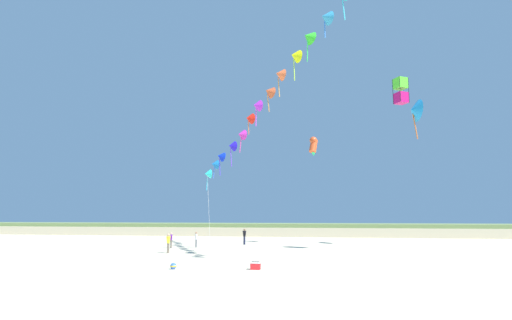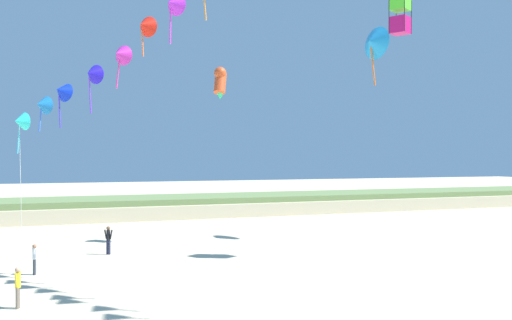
# 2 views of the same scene
# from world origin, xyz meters

# --- Properties ---
(dune_ridge) EXTENTS (120.00, 9.75, 1.89)m
(dune_ridge) POSITION_xyz_m (0.00, 42.30, 0.94)
(dune_ridge) COLOR beige
(dune_ridge) RESTS_ON ground
(person_near_left) EXTENTS (0.22, 0.56, 1.61)m
(person_near_left) POSITION_xyz_m (-10.29, 10.49, 0.93)
(person_near_left) COLOR #726656
(person_near_left) RESTS_ON ground
(person_near_right) EXTENTS (0.52, 0.44, 1.71)m
(person_near_right) POSITION_xyz_m (-5.98, 21.40, 0.99)
(person_near_right) COLOR #282D4C
(person_near_right) RESTS_ON ground
(person_mid_center) EXTENTS (0.28, 0.52, 1.53)m
(person_mid_center) POSITION_xyz_m (-9.93, 16.79, 0.88)
(person_mid_center) COLOR #474C56
(person_mid_center) RESTS_ON ground
(large_kite_low_lead) EXTENTS (1.32, 1.49, 2.24)m
(large_kite_low_lead) POSITION_xyz_m (1.62, 23.35, 11.06)
(large_kite_low_lead) COLOR #D64C21
(large_kite_mid_trail) EXTENTS (1.54, 2.55, 4.31)m
(large_kite_mid_trail) POSITION_xyz_m (12.24, 20.98, 14.07)
(large_kite_mid_trail) COLOR #229CE7
(large_kite_high_solo) EXTENTS (1.33, 1.33, 2.30)m
(large_kite_high_solo) POSITION_xyz_m (9.67, 14.05, 14.12)
(large_kite_high_solo) COLOR #C01467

